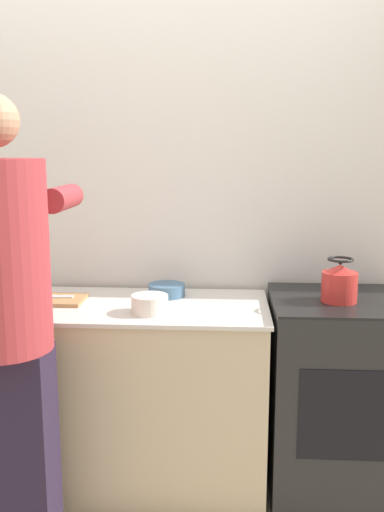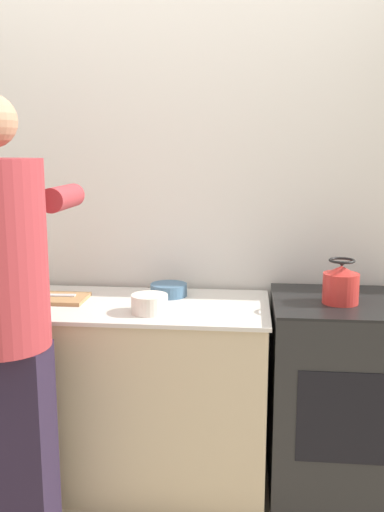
{
  "view_description": "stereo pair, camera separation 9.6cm",
  "coord_description": "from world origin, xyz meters",
  "px_view_note": "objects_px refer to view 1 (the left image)",
  "views": [
    {
      "loc": [
        0.34,
        -2.25,
        1.6
      ],
      "look_at": [
        0.18,
        0.21,
        1.14
      ],
      "focal_mm": 40.0,
      "sensor_mm": 36.0,
      "label": 1
    },
    {
      "loc": [
        0.43,
        -2.24,
        1.6
      ],
      "look_at": [
        0.18,
        0.21,
        1.14
      ],
      "focal_mm": 40.0,
      "sensor_mm": 36.0,
      "label": 2
    }
  ],
  "objects_px": {
    "person": "(6,318)",
    "kettle": "(339,283)",
    "knife": "(50,297)",
    "bowl_prep": "(167,290)",
    "oven": "(337,394)",
    "cutting_board": "(48,300)"
  },
  "relations": [
    {
      "from": "kettle",
      "to": "bowl_prep",
      "type": "height_order",
      "value": "kettle"
    },
    {
      "from": "oven",
      "to": "knife",
      "type": "relative_size",
      "value": 4.46
    },
    {
      "from": "cutting_board",
      "to": "bowl_prep",
      "type": "relative_size",
      "value": 1.91
    },
    {
      "from": "knife",
      "to": "cutting_board",
      "type": "bearing_deg",
      "value": -122.49
    },
    {
      "from": "oven",
      "to": "kettle",
      "type": "distance_m",
      "value": 0.55
    },
    {
      "from": "oven",
      "to": "bowl_prep",
      "type": "xyz_separation_m",
      "value": [
        -0.82,
        0.16,
        0.45
      ]
    },
    {
      "from": "bowl_prep",
      "to": "cutting_board",
      "type": "bearing_deg",
      "value": -165.95
    },
    {
      "from": "cutting_board",
      "to": "bowl_prep",
      "type": "xyz_separation_m",
      "value": [
        0.55,
        0.14,
        0.02
      ]
    },
    {
      "from": "cutting_board",
      "to": "kettle",
      "type": "bearing_deg",
      "value": -3.09
    },
    {
      "from": "person",
      "to": "kettle",
      "type": "bearing_deg",
      "value": 19.63
    },
    {
      "from": "oven",
      "to": "person",
      "type": "distance_m",
      "value": 1.54
    },
    {
      "from": "bowl_prep",
      "to": "person",
      "type": "bearing_deg",
      "value": -128.09
    },
    {
      "from": "kettle",
      "to": "bowl_prep",
      "type": "relative_size",
      "value": 1.1
    },
    {
      "from": "cutting_board",
      "to": "bowl_prep",
      "type": "height_order",
      "value": "bowl_prep"
    },
    {
      "from": "person",
      "to": "cutting_board",
      "type": "relative_size",
      "value": 5.2
    },
    {
      "from": "cutting_board",
      "to": "kettle",
      "type": "relative_size",
      "value": 1.74
    },
    {
      "from": "cutting_board",
      "to": "knife",
      "type": "distance_m",
      "value": 0.02
    },
    {
      "from": "oven",
      "to": "person",
      "type": "bearing_deg",
      "value": -158.86
    },
    {
      "from": "person",
      "to": "knife",
      "type": "xyz_separation_m",
      "value": [
        -0.01,
        0.56,
        -0.07
      ]
    },
    {
      "from": "oven",
      "to": "cutting_board",
      "type": "relative_size",
      "value": 2.69
    },
    {
      "from": "cutting_board",
      "to": "knife",
      "type": "relative_size",
      "value": 1.66
    },
    {
      "from": "kettle",
      "to": "bowl_prep",
      "type": "bearing_deg",
      "value": 165.11
    }
  ]
}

